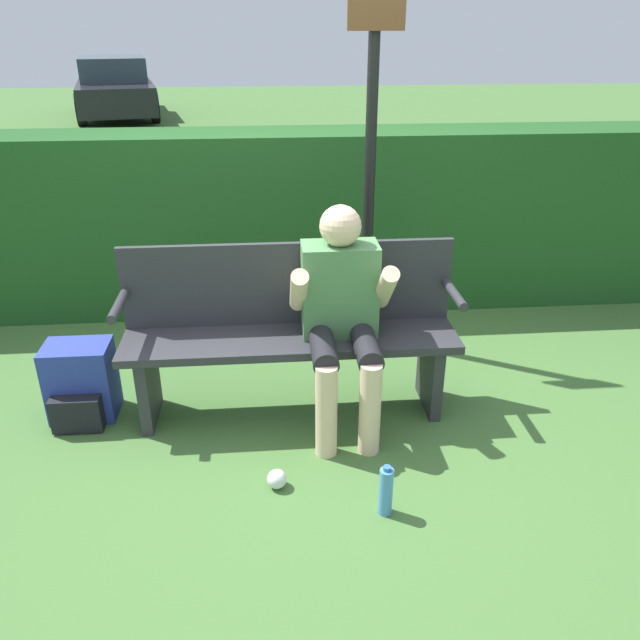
% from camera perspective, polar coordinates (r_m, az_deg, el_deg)
% --- Properties ---
extents(ground_plane, '(40.00, 40.00, 0.00)m').
position_cam_1_polar(ground_plane, '(3.61, -2.54, -8.27)').
color(ground_plane, '#426B33').
extents(hedge_back, '(12.00, 0.55, 1.31)m').
position_cam_1_polar(hedge_back, '(4.75, -3.56, 8.98)').
color(hedge_back, '#1E4C1E').
rests_on(hedge_back, ground).
extents(park_bench, '(1.81, 0.40, 0.95)m').
position_cam_1_polar(park_bench, '(3.42, -2.75, -0.71)').
color(park_bench, '#2D2D33').
rests_on(park_bench, ground).
extents(person_seated, '(0.54, 0.60, 1.18)m').
position_cam_1_polar(person_seated, '(3.24, 2.00, 1.10)').
color(person_seated, '#4C7F4C').
rests_on(person_seated, ground).
extents(backpack, '(0.35, 0.33, 0.44)m').
position_cam_1_polar(backpack, '(3.70, -21.01, -5.47)').
color(backpack, '#283893').
rests_on(backpack, ground).
extents(water_bottle, '(0.06, 0.06, 0.26)m').
position_cam_1_polar(water_bottle, '(2.90, 6.04, -15.28)').
color(water_bottle, '#4C8CCC').
rests_on(water_bottle, ground).
extents(signpost, '(0.33, 0.09, 2.26)m').
position_cam_1_polar(signpost, '(3.99, 4.65, 14.90)').
color(signpost, black).
rests_on(signpost, ground).
extents(parked_car, '(2.50, 4.57, 1.30)m').
position_cam_1_polar(parked_car, '(16.11, -18.24, 19.50)').
color(parked_car, black).
rests_on(parked_car, ground).
extents(litter_crumple, '(0.09, 0.09, 0.09)m').
position_cam_1_polar(litter_crumple, '(3.07, -3.96, -14.30)').
color(litter_crumple, silver).
rests_on(litter_crumple, ground).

